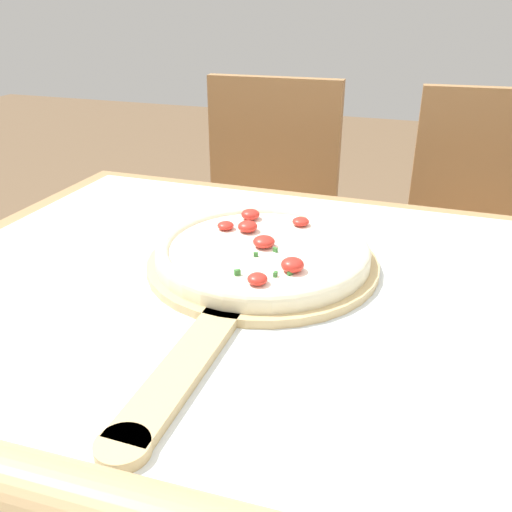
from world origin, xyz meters
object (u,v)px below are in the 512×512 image
(chair_right, at_px, (481,247))
(pizza, at_px, (263,250))
(pizza_peel, at_px, (256,271))
(chair_left, at_px, (264,219))

(chair_right, bearing_deg, pizza, -120.88)
(pizza, relative_size, chair_right, 0.34)
(pizza_peel, bearing_deg, chair_right, 64.38)
(pizza, bearing_deg, chair_left, 108.05)
(pizza_peel, bearing_deg, chair_left, 107.37)
(pizza, distance_m, chair_right, 0.83)
(pizza, xyz_separation_m, chair_left, (-0.23, 0.71, -0.25))
(chair_left, relative_size, chair_right, 1.00)
(pizza, height_order, chair_right, chair_right)
(pizza, relative_size, chair_left, 0.34)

